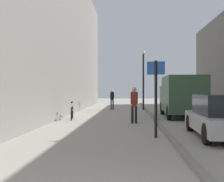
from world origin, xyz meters
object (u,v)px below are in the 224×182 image
parked_car (222,116)px  street_sign_post (156,92)px  bicycle_leaning (72,113)px  pedestrian_main_foreground (112,98)px  delivery_van (181,95)px  lamp_post (143,76)px  pedestrian_mid_block (134,102)px

parked_car → street_sign_post: street_sign_post is taller
bicycle_leaning → pedestrian_main_foreground: bearing=69.0°
delivery_van → parked_car: 7.28m
delivery_van → bicycle_leaning: size_ratio=3.01×
parked_car → lamp_post: size_ratio=0.90×
parked_car → pedestrian_mid_block: bearing=129.1°
pedestrian_main_foreground → pedestrian_mid_block: pedestrian_mid_block is taller
pedestrian_main_foreground → delivery_van: delivery_van is taller
delivery_van → bicycle_leaning: (-6.22, -1.79, -0.90)m
parked_car → bicycle_leaning: size_ratio=2.42×
bicycle_leaning → street_sign_post: bearing=-63.3°
street_sign_post → pedestrian_mid_block: bearing=-72.0°
pedestrian_mid_block → lamp_post: 9.58m
bicycle_leaning → delivery_van: bearing=7.5°
pedestrian_mid_block → parked_car: 4.84m
street_sign_post → bicycle_leaning: 7.07m
pedestrian_mid_block → parked_car: size_ratio=0.41×
pedestrian_main_foreground → street_sign_post: 13.66m
pedestrian_mid_block → parked_car: (2.91, -3.85, -0.30)m
street_sign_post → lamp_post: 13.52m
pedestrian_main_foreground → parked_car: 13.98m
pedestrian_mid_block → lamp_post: (0.90, 9.38, 1.71)m
pedestrian_mid_block → bicycle_leaning: 3.77m
delivery_van → lamp_post: bearing=109.1°
delivery_van → parked_car: delivery_van is taller
parked_car → pedestrian_main_foreground: bearing=111.0°
pedestrian_main_foreground → bicycle_leaning: pedestrian_main_foreground is taller
delivery_van → street_sign_post: bearing=-105.4°
street_sign_post → lamp_post: lamp_post is taller
delivery_van → street_sign_post: (-2.20, -7.49, 0.26)m
pedestrian_mid_block → bicycle_leaning: size_ratio=1.00×
delivery_van → bicycle_leaning: delivery_van is taller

